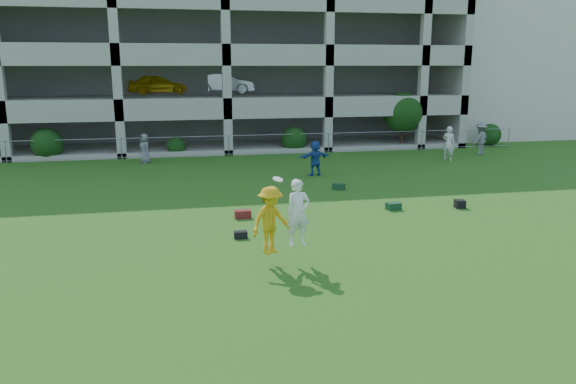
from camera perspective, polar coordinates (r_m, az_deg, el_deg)
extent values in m
plane|color=#235114|center=(14.62, 1.41, -7.99)|extent=(100.00, 100.00, 0.00)
cube|color=beige|center=(48.85, 21.21, 11.81)|extent=(16.00, 14.00, 10.00)
imported|color=slate|center=(31.04, -14.35, 4.31)|extent=(0.83, 0.92, 1.58)
imported|color=#214897|center=(26.70, 2.77, 3.46)|extent=(1.62, 0.80, 1.67)
imported|color=silver|center=(32.12, 16.01, 4.77)|extent=(0.80, 0.81, 1.89)
imported|color=slate|center=(34.61, 18.96, 5.15)|extent=(1.42, 1.21, 1.91)
cube|color=#602310|center=(19.44, -4.61, -2.27)|extent=(0.56, 0.32, 0.28)
cube|color=black|center=(17.25, -4.83, -4.35)|extent=(0.41, 0.26, 0.22)
cube|color=#14381C|center=(20.87, 10.66, -1.42)|extent=(0.55, 0.42, 0.26)
cube|color=black|center=(21.71, 17.06, -1.16)|extent=(0.39, 0.39, 0.30)
cube|color=#12321D|center=(23.88, 5.18, 0.55)|extent=(0.58, 0.53, 0.25)
imported|color=gold|center=(14.65, -1.78, -2.88)|extent=(1.34, 1.15, 1.80)
imported|color=white|center=(14.76, 1.04, -2.11)|extent=(0.70, 0.51, 1.78)
cylinder|color=white|center=(14.61, -1.04, 1.30)|extent=(0.28, 0.27, 0.15)
cube|color=#9E998C|center=(46.17, -7.93, 13.77)|extent=(30.00, 0.50, 12.00)
cube|color=#9E998C|center=(43.17, 13.25, 13.62)|extent=(0.50, 14.00, 12.00)
cube|color=#9E998C|center=(39.76, -7.02, 5.50)|extent=(30.00, 14.00, 0.30)
cube|color=#9E998C|center=(39.49, -7.14, 9.82)|extent=(30.00, 14.00, 0.30)
cube|color=#9E998C|center=(39.44, -7.27, 14.17)|extent=(30.00, 14.00, 0.30)
cube|color=#9E998C|center=(39.63, -7.40, 18.51)|extent=(30.00, 14.00, 0.30)
cube|color=#9E998C|center=(32.72, -6.15, 8.17)|extent=(30.00, 0.30, 0.90)
cube|color=#9E998C|center=(32.61, -6.28, 13.42)|extent=(30.00, 0.30, 0.90)
cube|color=#9E998C|center=(32.78, -6.42, 18.67)|extent=(30.00, 0.30, 0.90)
cube|color=#9E998C|center=(32.70, -17.15, 13.73)|extent=(0.50, 0.50, 12.00)
cube|color=#9E998C|center=(32.72, -6.32, 14.21)|extent=(0.50, 0.50, 12.00)
cube|color=#9E998C|center=(33.81, 4.18, 14.21)|extent=(0.50, 0.50, 12.00)
cube|color=#9E998C|center=(35.89, 13.72, 13.81)|extent=(0.50, 0.50, 12.00)
cube|color=#605E59|center=(41.43, -7.48, 13.89)|extent=(29.00, 9.00, 11.60)
imported|color=yellow|center=(37.34, -13.03, 10.66)|extent=(4.03, 2.01, 1.32)
imported|color=silver|center=(37.49, -6.43, 10.91)|extent=(4.19, 2.07, 1.32)
cylinder|color=gray|center=(33.84, -26.75, 3.69)|extent=(0.06, 0.06, 1.20)
cylinder|color=gray|center=(32.77, -16.57, 4.28)|extent=(0.06, 0.06, 1.20)
cylinder|color=gray|center=(32.78, -6.04, 4.75)|extent=(0.06, 0.06, 1.20)
cylinder|color=gray|center=(33.88, 4.14, 5.05)|extent=(0.06, 0.06, 1.20)
cylinder|color=gray|center=(35.95, 13.43, 5.18)|extent=(0.06, 0.06, 1.20)
cylinder|color=gray|center=(38.85, 21.52, 5.19)|extent=(0.06, 0.06, 1.20)
cylinder|color=gray|center=(32.71, -6.07, 5.70)|extent=(36.00, 0.04, 0.04)
cylinder|color=gray|center=(32.86, -6.02, 3.85)|extent=(36.00, 0.04, 0.04)
sphere|color=#163D11|center=(33.91, -23.28, 4.52)|extent=(1.76, 1.76, 1.76)
sphere|color=#163D11|center=(33.24, -11.31, 4.59)|extent=(1.10, 1.10, 1.10)
sphere|color=#163D11|center=(33.96, 0.61, 5.39)|extent=(1.54, 1.54, 1.54)
cylinder|color=#382314|center=(36.23, 11.49, 5.94)|extent=(0.16, 0.16, 1.96)
sphere|color=#163D11|center=(36.10, 11.58, 7.93)|extent=(2.52, 2.52, 2.52)
sphere|color=#163D11|center=(38.81, 19.81, 5.49)|extent=(1.43, 1.43, 1.43)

